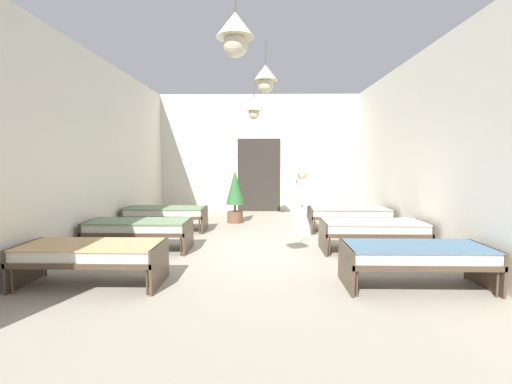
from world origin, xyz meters
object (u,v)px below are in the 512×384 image
at_px(bed_left_row_0, 92,253).
at_px(bed_right_row_2, 349,213).
at_px(bed_right_row_0, 416,255).
at_px(bed_right_row_1, 373,228).
at_px(bed_left_row_1, 139,227).
at_px(nurse_near_aisle, 302,210).
at_px(bed_left_row_2, 166,213).
at_px(potted_plant, 235,193).

xyz_separation_m(bed_left_row_0, bed_right_row_2, (4.39, 3.80, 0.00)).
bearing_deg(bed_right_row_0, bed_right_row_1, 90.00).
relative_size(bed_right_row_1, bed_right_row_2, 1.00).
xyz_separation_m(bed_right_row_0, bed_right_row_1, (0.00, 1.90, 0.00)).
relative_size(bed_left_row_1, bed_right_row_2, 1.00).
height_order(bed_right_row_1, nurse_near_aisle, nurse_near_aisle).
bearing_deg(bed_left_row_2, bed_right_row_0, -40.88).
height_order(bed_left_row_2, bed_right_row_2, same).
relative_size(bed_right_row_1, bed_left_row_2, 1.00).
bearing_deg(bed_left_row_1, bed_right_row_1, 0.00).
bearing_deg(bed_left_row_0, potted_plant, 72.40).
relative_size(bed_right_row_1, potted_plant, 1.32).
xyz_separation_m(bed_left_row_0, bed_right_row_0, (4.39, 0.00, 0.00)).
bearing_deg(nurse_near_aisle, potted_plant, 106.54).
bearing_deg(bed_right_row_0, bed_left_row_2, 139.12).
distance_m(bed_right_row_0, bed_left_row_1, 4.78).
height_order(bed_right_row_0, bed_right_row_2, same).
bearing_deg(bed_right_row_2, bed_right_row_1, -90.00).
height_order(bed_left_row_1, potted_plant, potted_plant).
bearing_deg(bed_left_row_2, nurse_near_aisle, -1.74).
relative_size(bed_right_row_0, bed_left_row_1, 1.00).
bearing_deg(bed_right_row_0, bed_left_row_1, 156.60).
height_order(bed_left_row_0, bed_right_row_0, same).
bearing_deg(bed_left_row_1, bed_left_row_2, 90.00).
bearing_deg(nurse_near_aisle, bed_right_row_1, -94.44).
relative_size(bed_right_row_0, bed_left_row_2, 1.00).
bearing_deg(bed_right_row_2, bed_right_row_0, -90.00).
height_order(bed_left_row_1, bed_left_row_2, same).
xyz_separation_m(bed_left_row_0, bed_right_row_1, (4.39, 1.90, 0.00)).
xyz_separation_m(bed_right_row_0, bed_right_row_2, (0.00, 3.80, 0.00)).
bearing_deg(bed_right_row_2, potted_plant, 157.57).
distance_m(bed_right_row_1, bed_left_row_2, 4.78).
height_order(bed_right_row_2, nurse_near_aisle, nurse_near_aisle).
distance_m(bed_left_row_0, nurse_near_aisle, 4.93).
relative_size(bed_right_row_0, bed_right_row_1, 1.00).
xyz_separation_m(bed_right_row_2, nurse_near_aisle, (-1.13, -0.10, 0.09)).
xyz_separation_m(bed_left_row_2, nurse_near_aisle, (3.26, -0.10, 0.09)).
relative_size(bed_right_row_0, nurse_near_aisle, 1.28).
relative_size(bed_left_row_0, bed_left_row_2, 1.00).
bearing_deg(bed_right_row_2, bed_left_row_0, -139.12).
xyz_separation_m(bed_left_row_1, potted_plant, (1.57, 3.06, 0.38)).
relative_size(bed_right_row_2, nurse_near_aisle, 1.28).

